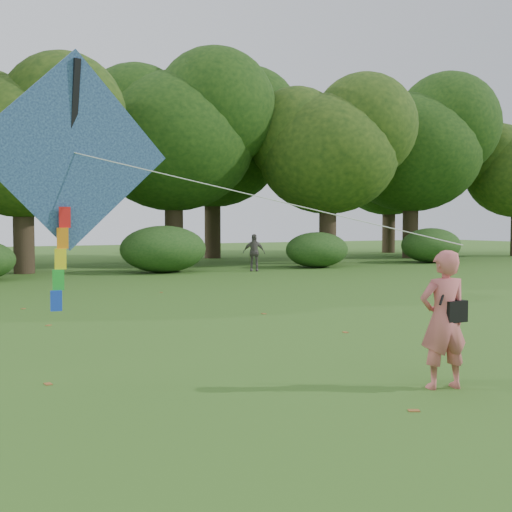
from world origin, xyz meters
name	(u,v)px	position (x,y,z in m)	size (l,w,h in m)	color
ground	(410,374)	(0.00, 0.00, 0.00)	(100.00, 100.00, 0.00)	#265114
man_kite_flyer	(443,320)	(-0.16, -0.75, 0.84)	(0.61, 0.40, 1.67)	#D06263
bystander_right	(254,253)	(6.50, 16.79, 0.77)	(0.90, 0.37, 1.53)	#625B57
crossbody_bag	(453,310)	(-0.04, -0.78, 0.95)	(0.43, 0.20, 0.69)	black
flying_kite	(73,156)	(-3.98, 1.71, 2.83)	(5.33, 2.79, 3.21)	#234E99
tree_line	(98,143)	(1.67, 22.88, 5.60)	(54.70, 15.30, 9.48)	#3A2D1E
shrub_band	(70,254)	(-0.72, 17.60, 0.86)	(39.15, 3.22, 1.88)	#264919
fallen_leaves	(162,328)	(-1.67, 4.96, 0.01)	(9.66, 12.35, 0.01)	brown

